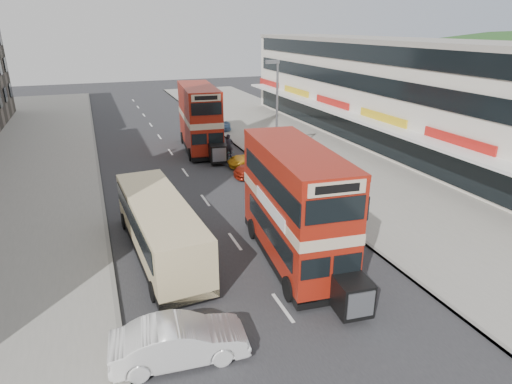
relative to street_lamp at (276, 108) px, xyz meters
name	(u,v)px	position (x,y,z in m)	size (l,w,h in m)	color
ground	(306,340)	(-6.52, -18.00, -4.78)	(160.00, 160.00, 0.00)	#28282B
road_surface	(185,172)	(-6.52, 2.00, -4.78)	(12.00, 90.00, 0.01)	#28282B
pavement_right	(325,156)	(5.48, 2.00, -4.71)	(12.00, 90.00, 0.15)	gray
pavement_left	(6,192)	(-18.52, 2.00, -4.71)	(12.00, 90.00, 0.15)	gray
kerb_left	(100,181)	(-12.62, 2.00, -4.71)	(0.20, 90.00, 0.16)	gray
kerb_right	(260,163)	(-0.42, 2.00, -4.71)	(0.20, 90.00, 0.16)	gray
commercial_row	(394,92)	(13.42, 4.00, -0.09)	(9.90, 46.20, 9.30)	beige
street_lamp	(276,108)	(0.00, 0.00, 0.00)	(1.00, 0.20, 8.12)	slate
bus_main	(295,206)	(-4.51, -12.72, -2.01)	(3.44, 9.76, 5.26)	black
bus_second	(200,118)	(-3.82, 7.80, -1.94)	(3.54, 10.02, 5.40)	black
coach	(160,226)	(-10.23, -9.99, -3.28)	(3.06, 9.79, 2.56)	black
car_left_front	(180,341)	(-10.84, -17.35, -4.05)	(1.56, 4.47, 1.47)	white
car_right_a	(265,167)	(-1.19, -0.94, -4.10)	(1.92, 4.71, 1.37)	maroon
car_right_b	(254,159)	(-1.11, 1.56, -4.20)	(1.95, 4.23, 1.17)	orange
car_right_c	(210,127)	(-1.36, 13.66, -4.08)	(1.66, 4.13, 1.41)	#5984B2
pedestrian_near	(314,164)	(1.95, -2.50, -3.74)	(0.66, 0.45, 1.78)	gray
cyclist	(229,151)	(-2.47, 3.76, -3.99)	(0.69, 1.55, 2.19)	gray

